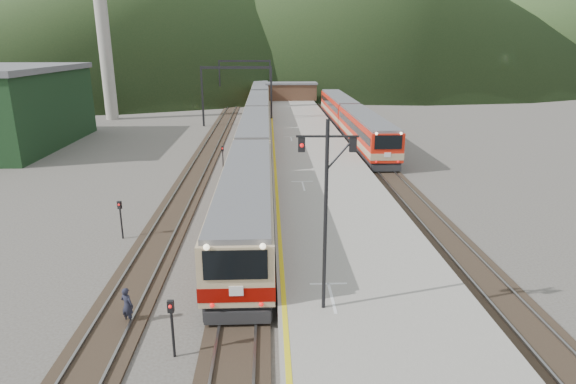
{
  "coord_description": "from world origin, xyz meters",
  "views": [
    {
      "loc": [
        1.3,
        -11.2,
        10.82
      ],
      "look_at": [
        2.5,
        17.35,
        2.0
      ],
      "focal_mm": 30.0,
      "sensor_mm": 36.0,
      "label": 1
    }
  ],
  "objects_px": {
    "signal_mast": "(326,198)",
    "main_train": "(259,109)",
    "second_train": "(350,118)",
    "worker": "(127,305)"
  },
  "relations": [
    {
      "from": "second_train",
      "to": "main_train",
      "type": "bearing_deg",
      "value": 143.25
    },
    {
      "from": "main_train",
      "to": "signal_mast",
      "type": "xyz_separation_m",
      "value": [
        3.37,
        -51.52,
        3.4
      ]
    },
    {
      "from": "main_train",
      "to": "second_train",
      "type": "distance_m",
      "value": 14.35
    },
    {
      "from": "signal_mast",
      "to": "worker",
      "type": "bearing_deg",
      "value": 173.89
    },
    {
      "from": "main_train",
      "to": "signal_mast",
      "type": "distance_m",
      "value": 51.74
    },
    {
      "from": "second_train",
      "to": "worker",
      "type": "height_order",
      "value": "second_train"
    },
    {
      "from": "worker",
      "to": "signal_mast",
      "type": "bearing_deg",
      "value": -158.67
    },
    {
      "from": "main_train",
      "to": "worker",
      "type": "bearing_deg",
      "value": -95.01
    },
    {
      "from": "second_train",
      "to": "signal_mast",
      "type": "bearing_deg",
      "value": -100.72
    },
    {
      "from": "signal_mast",
      "to": "main_train",
      "type": "bearing_deg",
      "value": 93.74
    }
  ]
}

